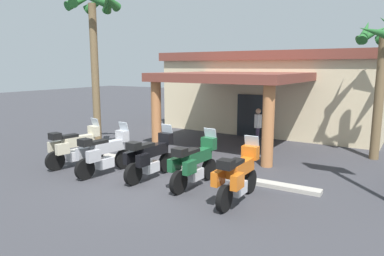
{
  "coord_description": "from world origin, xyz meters",
  "views": [
    {
      "loc": [
        6.25,
        -8.28,
        3.46
      ],
      "look_at": [
        -0.43,
        2.87,
        1.2
      ],
      "focal_mm": 33.23,
      "sensor_mm": 36.0,
      "label": 1
    }
  ],
  "objects_px": {
    "motorcycle_orange": "(238,176)",
    "palm_tree_roadside": "(94,25)",
    "motorcycle_black": "(150,157)",
    "palm_tree_near_portico": "(383,55)",
    "motorcycle_silver": "(104,153)",
    "pedestrian": "(258,125)",
    "motorcycle_green": "(194,163)",
    "motel_building": "(275,90)",
    "motorcycle_cream": "(75,147)"
  },
  "relations": [
    {
      "from": "motorcycle_green",
      "to": "palm_tree_near_portico",
      "type": "bearing_deg",
      "value": -30.31
    },
    {
      "from": "motel_building",
      "to": "motorcycle_orange",
      "type": "distance_m",
      "value": 11.53
    },
    {
      "from": "motorcycle_cream",
      "to": "palm_tree_roadside",
      "type": "relative_size",
      "value": 0.34
    },
    {
      "from": "pedestrian",
      "to": "palm_tree_roadside",
      "type": "bearing_deg",
      "value": 26.76
    },
    {
      "from": "motorcycle_orange",
      "to": "motorcycle_green",
      "type": "bearing_deg",
      "value": 75.11
    },
    {
      "from": "motorcycle_orange",
      "to": "palm_tree_roadside",
      "type": "height_order",
      "value": "palm_tree_roadside"
    },
    {
      "from": "motorcycle_black",
      "to": "pedestrian",
      "type": "relative_size",
      "value": 1.33
    },
    {
      "from": "motel_building",
      "to": "motorcycle_cream",
      "type": "xyz_separation_m",
      "value": [
        -3.56,
        -10.95,
        -1.45
      ]
    },
    {
      "from": "motorcycle_cream",
      "to": "motorcycle_silver",
      "type": "distance_m",
      "value": 1.57
    },
    {
      "from": "motorcycle_green",
      "to": "palm_tree_near_portico",
      "type": "height_order",
      "value": "palm_tree_near_portico"
    },
    {
      "from": "motorcycle_cream",
      "to": "palm_tree_near_portico",
      "type": "bearing_deg",
      "value": -43.12
    },
    {
      "from": "palm_tree_near_portico",
      "to": "motorcycle_green",
      "type": "bearing_deg",
      "value": -124.33
    },
    {
      "from": "motorcycle_orange",
      "to": "motel_building",
      "type": "bearing_deg",
      "value": 14.63
    },
    {
      "from": "motel_building",
      "to": "motorcycle_black",
      "type": "xyz_separation_m",
      "value": [
        -0.43,
        -10.73,
        -1.45
      ]
    },
    {
      "from": "motorcycle_silver",
      "to": "pedestrian",
      "type": "relative_size",
      "value": 1.33
    },
    {
      "from": "palm_tree_near_portico",
      "to": "pedestrian",
      "type": "bearing_deg",
      "value": -177.98
    },
    {
      "from": "motorcycle_black",
      "to": "palm_tree_roadside",
      "type": "bearing_deg",
      "value": 72.21
    },
    {
      "from": "palm_tree_near_portico",
      "to": "motorcycle_black",
      "type": "bearing_deg",
      "value": -132.81
    },
    {
      "from": "motel_building",
      "to": "motorcycle_cream",
      "type": "relative_size",
      "value": 5.32
    },
    {
      "from": "pedestrian",
      "to": "motorcycle_black",
      "type": "bearing_deg",
      "value": 61.9
    },
    {
      "from": "motorcycle_black",
      "to": "palm_tree_roadside",
      "type": "distance_m",
      "value": 5.83
    },
    {
      "from": "palm_tree_roadside",
      "to": "motorcycle_black",
      "type": "bearing_deg",
      "value": -21.71
    },
    {
      "from": "motel_building",
      "to": "motorcycle_green",
      "type": "distance_m",
      "value": 10.83
    },
    {
      "from": "motorcycle_black",
      "to": "palm_tree_roadside",
      "type": "xyz_separation_m",
      "value": [
        -3.66,
        1.46,
        4.3
      ]
    },
    {
      "from": "motorcycle_green",
      "to": "motorcycle_orange",
      "type": "height_order",
      "value": "same"
    },
    {
      "from": "motorcycle_black",
      "to": "pedestrian",
      "type": "height_order",
      "value": "pedestrian"
    },
    {
      "from": "palm_tree_near_portico",
      "to": "motorcycle_orange",
      "type": "bearing_deg",
      "value": -111.89
    },
    {
      "from": "motorcycle_silver",
      "to": "motorcycle_black",
      "type": "relative_size",
      "value": 1.0
    },
    {
      "from": "motorcycle_cream",
      "to": "motorcycle_black",
      "type": "distance_m",
      "value": 3.13
    },
    {
      "from": "motorcycle_green",
      "to": "motorcycle_silver",
      "type": "bearing_deg",
      "value": 102.1
    },
    {
      "from": "motorcycle_black",
      "to": "palm_tree_near_portico",
      "type": "xyz_separation_m",
      "value": [
        5.79,
        6.25,
        3.16
      ]
    },
    {
      "from": "motel_building",
      "to": "motorcycle_cream",
      "type": "bearing_deg",
      "value": -106.38
    },
    {
      "from": "palm_tree_near_portico",
      "to": "motorcycle_silver",
      "type": "bearing_deg",
      "value": -137.92
    },
    {
      "from": "motorcycle_cream",
      "to": "pedestrian",
      "type": "bearing_deg",
      "value": -23.65
    },
    {
      "from": "palm_tree_roadside",
      "to": "palm_tree_near_portico",
      "type": "height_order",
      "value": "palm_tree_roadside"
    },
    {
      "from": "motorcycle_orange",
      "to": "pedestrian",
      "type": "distance_m",
      "value": 6.76
    },
    {
      "from": "palm_tree_roadside",
      "to": "palm_tree_near_portico",
      "type": "distance_m",
      "value": 10.66
    },
    {
      "from": "motorcycle_green",
      "to": "palm_tree_near_portico",
      "type": "distance_m",
      "value": 8.14
    },
    {
      "from": "motorcycle_cream",
      "to": "motorcycle_green",
      "type": "xyz_separation_m",
      "value": [
        4.69,
        0.27,
        0.0
      ]
    },
    {
      "from": "motorcycle_silver",
      "to": "motel_building",
      "type": "bearing_deg",
      "value": -2.92
    },
    {
      "from": "motel_building",
      "to": "motorcycle_black",
      "type": "height_order",
      "value": "motel_building"
    },
    {
      "from": "pedestrian",
      "to": "palm_tree_roadside",
      "type": "xyz_separation_m",
      "value": [
        -4.88,
        -4.63,
        4.04
      ]
    },
    {
      "from": "palm_tree_roadside",
      "to": "motorcycle_silver",
      "type": "bearing_deg",
      "value": -41.3
    },
    {
      "from": "motorcycle_silver",
      "to": "motorcycle_black",
      "type": "bearing_deg",
      "value": -68.86
    },
    {
      "from": "motorcycle_black",
      "to": "motorcycle_green",
      "type": "xyz_separation_m",
      "value": [
        1.56,
        0.06,
        0.0
      ]
    },
    {
      "from": "motorcycle_green",
      "to": "pedestrian",
      "type": "bearing_deg",
      "value": 7.23
    },
    {
      "from": "motorcycle_green",
      "to": "pedestrian",
      "type": "height_order",
      "value": "pedestrian"
    },
    {
      "from": "motorcycle_cream",
      "to": "motorcycle_green",
      "type": "distance_m",
      "value": 4.69
    },
    {
      "from": "motorcycle_green",
      "to": "pedestrian",
      "type": "xyz_separation_m",
      "value": [
        -0.34,
        6.04,
        0.26
      ]
    },
    {
      "from": "motorcycle_silver",
      "to": "motorcycle_black",
      "type": "xyz_separation_m",
      "value": [
        1.56,
        0.39,
        0.0
      ]
    }
  ]
}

